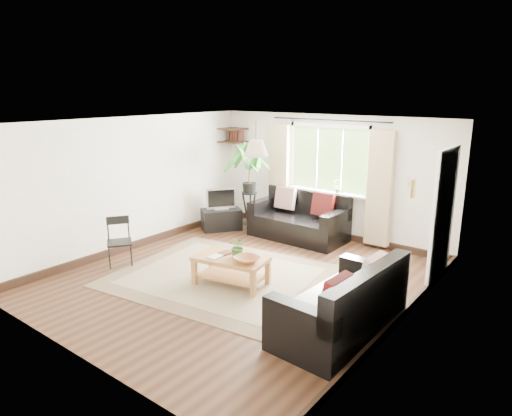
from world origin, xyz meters
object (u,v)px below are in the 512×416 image
Objects in this scene: sofa_back at (298,217)px; coffee_table at (231,271)px; folding_chair at (119,243)px; sofa_right at (340,300)px; palm_stand at (249,189)px; tv_stand at (221,219)px.

sofa_back reaches higher than coffee_table.
coffee_table is 1.32× the size of folding_chair.
sofa_back is 1.02× the size of sofa_right.
palm_stand is (-1.37, 2.19, 0.70)m from coffee_table.
coffee_table is at bearing -57.85° from palm_stand.
coffee_table reaches higher than tv_stand.
palm_stand reaches higher than coffee_table.
coffee_table is 2.01m from folding_chair.
tv_stand is at bearing 36.43° from folding_chair.
sofa_back is 2.26× the size of folding_chair.
sofa_right is 3.87m from folding_chair.
folding_chair is (-1.92, -0.57, 0.19)m from coffee_table.
folding_chair is (-1.52, -3.07, -0.03)m from sofa_back.
folding_chair is at bearing -142.60° from tv_stand.
sofa_right reaches higher than coffee_table.
sofa_right is 1.97m from coffee_table.
tv_stand is (-1.60, -0.47, -0.22)m from sofa_back.
coffee_table is 1.35× the size of tv_stand.
folding_chair is (-3.86, -0.30, -0.02)m from sofa_right.
sofa_back reaches higher than tv_stand.
palm_stand is (0.62, 0.17, 0.71)m from tv_stand.
sofa_back is at bearing 99.07° from coffee_table.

